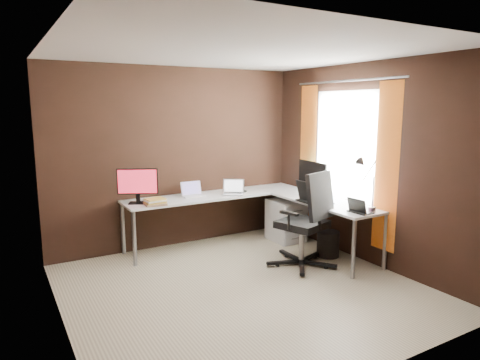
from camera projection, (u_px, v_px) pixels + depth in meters
name	position (u px, v px, depth m)	size (l,w,h in m)	color
room	(266.00, 169.00, 4.68)	(3.60, 3.60, 2.50)	#B8AF8F
desk	(256.00, 201.00, 5.86)	(2.65, 2.25, 0.73)	silver
drawer_pedestal	(286.00, 220.00, 6.31)	(0.42, 0.50, 0.60)	silver
monitor_left	(138.00, 184.00, 5.46)	(0.47, 0.26, 0.45)	black
monitor_right	(313.00, 176.00, 5.91)	(0.15, 0.59, 0.48)	black
laptop_white	(192.00, 193.00, 5.92)	(0.30, 0.22, 0.20)	silver
laptop_silver	(233.00, 191.00, 6.07)	(0.37, 0.35, 0.20)	silver
laptop_black_big	(312.00, 198.00, 5.52)	(0.31, 0.43, 0.28)	black
laptop_black_small	(359.00, 209.00, 4.99)	(0.20, 0.27, 0.18)	black
book_stack	(155.00, 202.00, 5.39)	(0.28, 0.23, 0.08)	#967150
mouse_left	(149.00, 204.00, 5.38)	(0.08, 0.05, 0.03)	black
mouse_corner	(244.00, 191.00, 6.18)	(0.08, 0.05, 0.03)	black
desk_lamp	(365.00, 178.00, 4.98)	(0.20, 0.24, 0.65)	slate
office_chair	(305.00, 238.00, 5.27)	(0.67, 0.70, 1.20)	black
wastebasket	(328.00, 244.00, 5.64)	(0.29, 0.29, 0.34)	black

